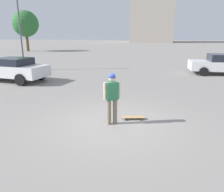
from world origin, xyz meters
TOP-DOWN VIEW (x-y plane):
  - ground_plane at (0.00, 0.00)m, footprint 220.00×220.00m
  - person at (0.00, 0.00)m, footprint 0.50×0.35m
  - skateboard at (-0.66, -0.50)m, footprint 0.78×0.37m
  - car_parked_near at (7.17, -5.63)m, footprint 4.58×2.55m
  - car_parked_far at (-6.24, -10.35)m, footprint 4.35×2.09m
  - building_block_distant at (-1.17, -79.03)m, footprint 14.59×15.97m
  - tree_distant at (19.72, -28.96)m, footprint 4.29×4.29m
  - lamp_post at (8.93, -9.74)m, footprint 0.28×0.28m

SIDE VIEW (x-z plane):
  - ground_plane at x=0.00m, z-range 0.00..0.00m
  - skateboard at x=-0.66m, z-range 0.03..0.12m
  - car_parked_far at x=-6.24m, z-range 0.02..1.48m
  - car_parked_near at x=7.17m, z-range 0.05..1.48m
  - person at x=0.00m, z-range 0.16..1.84m
  - lamp_post at x=8.93m, z-range 0.49..6.28m
  - tree_distant at x=19.72m, z-range 1.17..7.86m
  - building_block_distant at x=-1.17m, z-range 0.00..20.83m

